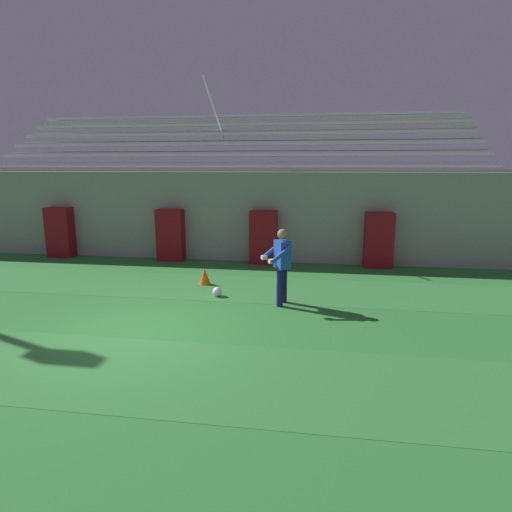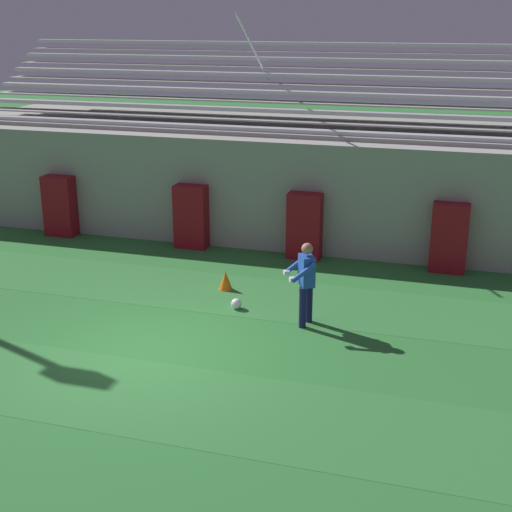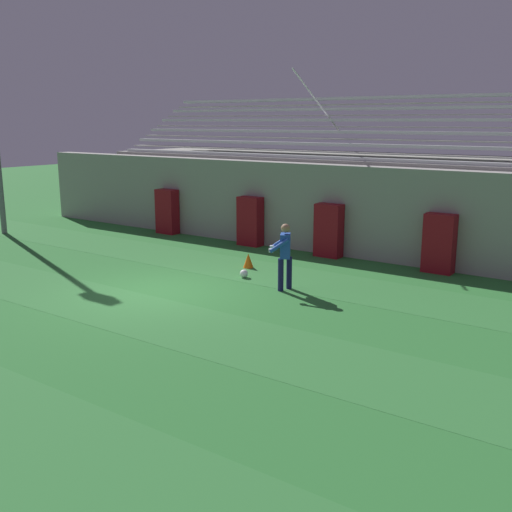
{
  "view_description": "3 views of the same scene",
  "coord_description": "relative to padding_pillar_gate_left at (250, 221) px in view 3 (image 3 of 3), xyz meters",
  "views": [
    {
      "loc": [
        3.23,
        -6.95,
        2.98
      ],
      "look_at": [
        1.62,
        3.58,
        0.73
      ],
      "focal_mm": 30.0,
      "sensor_mm": 36.0,
      "label": 1
    },
    {
      "loc": [
        5.16,
        -10.51,
        5.74
      ],
      "look_at": [
        1.06,
        3.23,
        0.88
      ],
      "focal_mm": 50.0,
      "sensor_mm": 36.0,
      "label": 2
    },
    {
      "loc": [
        10.2,
        -10.13,
        4.11
      ],
      "look_at": [
        1.95,
        1.44,
        0.91
      ],
      "focal_mm": 42.0,
      "sensor_mm": 36.0,
      "label": 3
    }
  ],
  "objects": [
    {
      "name": "traffic_cone",
      "position": [
        1.82,
        -2.6,
        -0.61
      ],
      "size": [
        0.3,
        0.3,
        0.42
      ],
      "primitive_type": "cone",
      "color": "orange",
      "rests_on": "ground"
    },
    {
      "name": "padding_pillar_far_right",
      "position": [
        6.44,
        0.0,
        0.0
      ],
      "size": [
        0.84,
        0.44,
        1.65
      ],
      "primitive_type": "cube",
      "color": "maroon",
      "rests_on": "ground"
    },
    {
      "name": "goalkeeper",
      "position": [
        3.91,
        -3.95,
        0.13
      ],
      "size": [
        0.7,
        0.73,
        1.67
      ],
      "color": "#19194C",
      "rests_on": "ground"
    },
    {
      "name": "padding_pillar_gate_left",
      "position": [
        0.0,
        0.0,
        0.0
      ],
      "size": [
        0.84,
        0.44,
        1.65
      ],
      "primitive_type": "cube",
      "color": "maroon",
      "rests_on": "ground"
    },
    {
      "name": "padding_pillar_far_left",
      "position": [
        -3.83,
        0.0,
        0.0
      ],
      "size": [
        0.84,
        0.44,
        1.65
      ],
      "primitive_type": "cube",
      "color": "maroon",
      "rests_on": "ground"
    },
    {
      "name": "ground_plane",
      "position": [
        1.5,
        -5.95,
        -0.82
      ],
      "size": [
        80.0,
        80.0,
        0.0
      ],
      "primitive_type": "plane",
      "color": "#2D7533"
    },
    {
      "name": "padding_pillar_gate_right",
      "position": [
        2.99,
        0.0,
        0.0
      ],
      "size": [
        0.84,
        0.44,
        1.65
      ],
      "primitive_type": "cube",
      "color": "maroon",
      "rests_on": "ground"
    },
    {
      "name": "turf_stripe_far",
      "position": [
        1.5,
        -2.84,
        -0.82
      ],
      "size": [
        28.0,
        2.28,
        0.01
      ],
      "primitive_type": "cube",
      "color": "#337A38",
      "rests_on": "ground"
    },
    {
      "name": "bleacher_stand",
      "position": [
        1.5,
        3.24,
        0.69
      ],
      "size": [
        18.0,
        4.75,
        5.83
      ],
      "color": "#999691",
      "rests_on": "ground"
    },
    {
      "name": "turf_stripe_mid",
      "position": [
        1.5,
        -7.4,
        -0.82
      ],
      "size": [
        28.0,
        2.28,
        0.01
      ],
      "primitive_type": "cube",
      "color": "#337A38",
      "rests_on": "ground"
    },
    {
      "name": "back_wall",
      "position": [
        1.5,
        0.55,
        0.58
      ],
      "size": [
        24.0,
        0.6,
        2.8
      ],
      "primitive_type": "cube",
      "color": "#999691",
      "rests_on": "ground"
    },
    {
      "name": "soccer_ball",
      "position": [
        2.39,
        -3.58,
        -0.71
      ],
      "size": [
        0.22,
        0.22,
        0.22
      ],
      "primitive_type": "sphere",
      "color": "white",
      "rests_on": "ground"
    }
  ]
}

